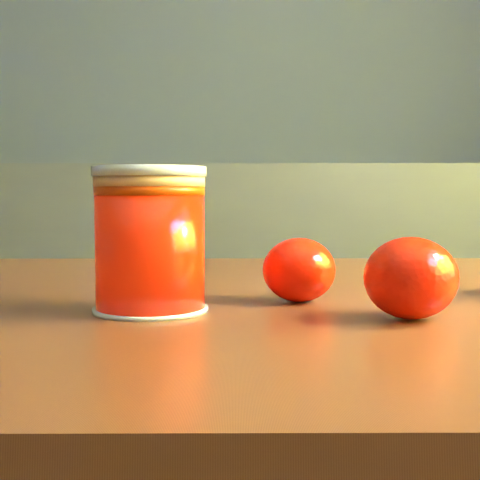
{
  "coord_description": "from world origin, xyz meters",
  "views": [
    {
      "loc": [
        0.66,
        -0.31,
        0.83
      ],
      "look_at": [
        0.66,
        0.22,
        0.8
      ],
      "focal_mm": 50.0,
      "sensor_mm": 36.0,
      "label": 1
    }
  ],
  "objects": [
    {
      "name": "juice_glass",
      "position": [
        0.59,
        0.21,
        0.8
      ],
      "size": [
        0.09,
        0.09,
        0.11
      ],
      "rotation": [
        0.0,
        0.0,
        0.3
      ],
      "color": "#F71C04",
      "rests_on": "table"
    },
    {
      "name": "orange_extra",
      "position": [
        0.78,
        0.18,
        0.77
      ],
      "size": [
        0.07,
        0.07,
        0.06
      ],
      "primitive_type": "ellipsoid",
      "rotation": [
        0.0,
        0.0,
        0.08
      ],
      "color": "#FE1C05",
      "rests_on": "table"
    },
    {
      "name": "orange_front",
      "position": [
        0.71,
        0.25,
        0.77
      ],
      "size": [
        0.08,
        0.08,
        0.05
      ],
      "primitive_type": "ellipsoid",
      "rotation": [
        0.0,
        0.0,
        0.38
      ],
      "color": "#FE1C05",
      "rests_on": "table"
    },
    {
      "name": "table",
      "position": [
        0.79,
        0.29,
        0.65
      ],
      "size": [
        1.0,
        0.7,
        0.74
      ],
      "rotation": [
        0.0,
        0.0,
        0.01
      ],
      "color": "brown",
      "rests_on": "ground"
    }
  ]
}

